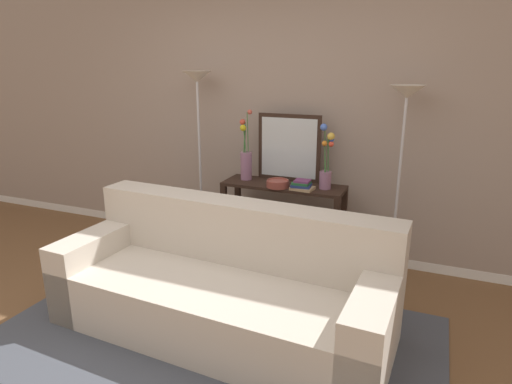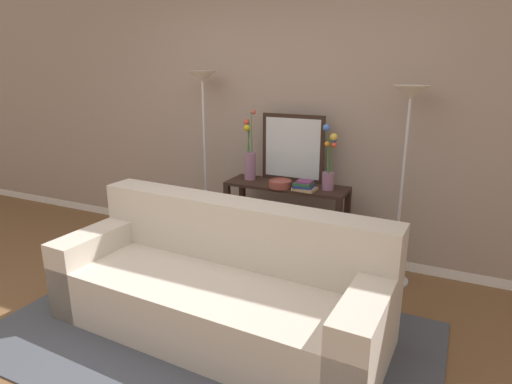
{
  "view_description": "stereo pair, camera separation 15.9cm",
  "coord_description": "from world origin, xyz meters",
  "px_view_note": "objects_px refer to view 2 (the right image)",
  "views": [
    {
      "loc": [
        1.58,
        -1.88,
        1.85
      ],
      "look_at": [
        0.31,
        1.15,
        0.88
      ],
      "focal_mm": 30.73,
      "sensor_mm": 36.0,
      "label": 1
    },
    {
      "loc": [
        1.72,
        -1.82,
        1.85
      ],
      "look_at": [
        0.31,
        1.15,
        0.88
      ],
      "focal_mm": 30.73,
      "sensor_mm": 36.0,
      "label": 2
    }
  ],
  "objects_px": {
    "floor_lamp_right": "(407,132)",
    "wall_mirror": "(293,148)",
    "book_row_under_console": "(256,252)",
    "floor_lamp_left": "(203,111)",
    "console_table": "(286,211)",
    "vase_short_flowers": "(329,166)",
    "fruit_bowl": "(280,184)",
    "vase_tall_flowers": "(250,158)",
    "book_stack": "(304,186)",
    "couch": "(220,288)"
  },
  "relations": [
    {
      "from": "vase_short_flowers",
      "to": "book_stack",
      "type": "bearing_deg",
      "value": -150.35
    },
    {
      "from": "wall_mirror",
      "to": "vase_tall_flowers",
      "type": "bearing_deg",
      "value": -162.54
    },
    {
      "from": "couch",
      "to": "vase_short_flowers",
      "type": "bearing_deg",
      "value": 70.01
    },
    {
      "from": "vase_short_flowers",
      "to": "fruit_bowl",
      "type": "relative_size",
      "value": 2.82
    },
    {
      "from": "floor_lamp_right",
      "to": "book_stack",
      "type": "height_order",
      "value": "floor_lamp_right"
    },
    {
      "from": "book_stack",
      "to": "book_row_under_console",
      "type": "bearing_deg",
      "value": 168.49
    },
    {
      "from": "console_table",
      "to": "fruit_bowl",
      "type": "height_order",
      "value": "fruit_bowl"
    },
    {
      "from": "vase_tall_flowers",
      "to": "book_row_under_console",
      "type": "distance_m",
      "value": 0.93
    },
    {
      "from": "console_table",
      "to": "vase_tall_flowers",
      "type": "xyz_separation_m",
      "value": [
        -0.39,
        0.03,
        0.45
      ]
    },
    {
      "from": "vase_tall_flowers",
      "to": "book_stack",
      "type": "relative_size",
      "value": 3.21
    },
    {
      "from": "book_row_under_console",
      "to": "floor_lamp_left",
      "type": "bearing_deg",
      "value": 172.73
    },
    {
      "from": "wall_mirror",
      "to": "fruit_bowl",
      "type": "relative_size",
      "value": 3.05
    },
    {
      "from": "floor_lamp_right",
      "to": "book_row_under_console",
      "type": "xyz_separation_m",
      "value": [
        -1.3,
        -0.08,
        -1.27
      ]
    },
    {
      "from": "floor_lamp_right",
      "to": "book_stack",
      "type": "bearing_deg",
      "value": -167.0
    },
    {
      "from": "vase_tall_flowers",
      "to": "book_stack",
      "type": "height_order",
      "value": "vase_tall_flowers"
    },
    {
      "from": "wall_mirror",
      "to": "book_stack",
      "type": "relative_size",
      "value": 3.02
    },
    {
      "from": "vase_tall_flowers",
      "to": "floor_lamp_left",
      "type": "bearing_deg",
      "value": 174.8
    },
    {
      "from": "wall_mirror",
      "to": "floor_lamp_left",
      "type": "bearing_deg",
      "value": -175.41
    },
    {
      "from": "book_stack",
      "to": "vase_tall_flowers",
      "type": "bearing_deg",
      "value": 167.28
    },
    {
      "from": "floor_lamp_right",
      "to": "wall_mirror",
      "type": "distance_m",
      "value": 1.02
    },
    {
      "from": "couch",
      "to": "vase_tall_flowers",
      "type": "distance_m",
      "value": 1.42
    },
    {
      "from": "fruit_bowl",
      "to": "vase_tall_flowers",
      "type": "bearing_deg",
      "value": 159.29
    },
    {
      "from": "book_row_under_console",
      "to": "vase_short_flowers",
      "type": "bearing_deg",
      "value": -0.06
    },
    {
      "from": "floor_lamp_right",
      "to": "book_stack",
      "type": "xyz_separation_m",
      "value": [
        -0.78,
        -0.18,
        -0.5
      ]
    },
    {
      "from": "console_table",
      "to": "wall_mirror",
      "type": "xyz_separation_m",
      "value": [
        -0.01,
        0.15,
        0.56
      ]
    },
    {
      "from": "vase_tall_flowers",
      "to": "fruit_bowl",
      "type": "distance_m",
      "value": 0.43
    },
    {
      "from": "floor_lamp_right",
      "to": "wall_mirror",
      "type": "xyz_separation_m",
      "value": [
        -1.0,
        0.07,
        -0.23
      ]
    },
    {
      "from": "floor_lamp_right",
      "to": "vase_tall_flowers",
      "type": "relative_size",
      "value": 2.57
    },
    {
      "from": "floor_lamp_left",
      "to": "book_row_under_console",
      "type": "xyz_separation_m",
      "value": [
        0.6,
        -0.08,
        -1.34
      ]
    },
    {
      "from": "vase_short_flowers",
      "to": "book_stack",
      "type": "distance_m",
      "value": 0.27
    },
    {
      "from": "floor_lamp_right",
      "to": "fruit_bowl",
      "type": "height_order",
      "value": "floor_lamp_right"
    },
    {
      "from": "floor_lamp_left",
      "to": "book_stack",
      "type": "height_order",
      "value": "floor_lamp_left"
    },
    {
      "from": "console_table",
      "to": "book_row_under_console",
      "type": "distance_m",
      "value": 0.57
    },
    {
      "from": "vase_tall_flowers",
      "to": "book_row_under_console",
      "type": "xyz_separation_m",
      "value": [
        0.08,
        -0.03,
        -0.93
      ]
    },
    {
      "from": "book_stack",
      "to": "wall_mirror",
      "type": "bearing_deg",
      "value": 129.7
    },
    {
      "from": "floor_lamp_right",
      "to": "book_stack",
      "type": "distance_m",
      "value": 0.95
    },
    {
      "from": "couch",
      "to": "vase_tall_flowers",
      "type": "relative_size",
      "value": 3.67
    },
    {
      "from": "floor_lamp_right",
      "to": "floor_lamp_left",
      "type": "bearing_deg",
      "value": 180.0
    },
    {
      "from": "wall_mirror",
      "to": "vase_tall_flowers",
      "type": "relative_size",
      "value": 0.94
    },
    {
      "from": "floor_lamp_right",
      "to": "vase_short_flowers",
      "type": "bearing_deg",
      "value": -172.68
    },
    {
      "from": "floor_lamp_right",
      "to": "book_row_under_console",
      "type": "height_order",
      "value": "floor_lamp_right"
    },
    {
      "from": "vase_tall_flowers",
      "to": "book_row_under_console",
      "type": "relative_size",
      "value": 2.26
    },
    {
      "from": "couch",
      "to": "vase_tall_flowers",
      "type": "bearing_deg",
      "value": 106.4
    },
    {
      "from": "couch",
      "to": "console_table",
      "type": "bearing_deg",
      "value": 88.26
    },
    {
      "from": "book_row_under_console",
      "to": "fruit_bowl",
      "type": "bearing_deg",
      "value": -20.85
    },
    {
      "from": "vase_tall_flowers",
      "to": "wall_mirror",
      "type": "bearing_deg",
      "value": 17.46
    },
    {
      "from": "floor_lamp_left",
      "to": "book_stack",
      "type": "bearing_deg",
      "value": -9.24
    },
    {
      "from": "wall_mirror",
      "to": "book_stack",
      "type": "xyz_separation_m",
      "value": [
        0.21,
        -0.25,
        -0.27
      ]
    },
    {
      "from": "floor_lamp_left",
      "to": "book_row_under_console",
      "type": "bearing_deg",
      "value": -7.27
    },
    {
      "from": "fruit_bowl",
      "to": "book_stack",
      "type": "distance_m",
      "value": 0.22
    }
  ]
}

